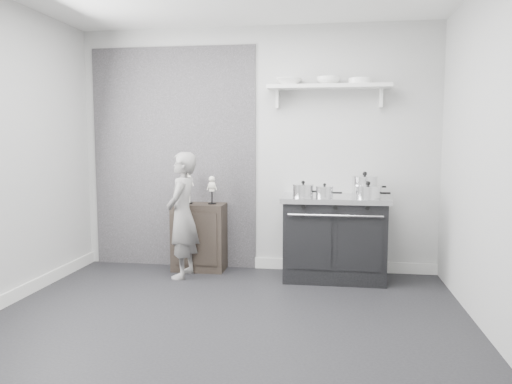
% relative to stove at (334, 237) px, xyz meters
% --- Properties ---
extents(ground, '(4.00, 4.00, 0.00)m').
position_rel_stove_xyz_m(ground, '(-0.88, -1.48, -0.44)').
color(ground, black).
rests_on(ground, ground).
extents(room_shell, '(4.02, 3.62, 2.71)m').
position_rel_stove_xyz_m(room_shell, '(-0.97, -1.33, 1.20)').
color(room_shell, '#A9A9A6').
rests_on(room_shell, ground).
extents(wall_shelf, '(1.30, 0.26, 0.24)m').
position_rel_stove_xyz_m(wall_shelf, '(-0.08, 0.20, 1.57)').
color(wall_shelf, silver).
rests_on(wall_shelf, room_shell).
extents(stove, '(1.09, 0.68, 0.88)m').
position_rel_stove_xyz_m(stove, '(0.00, 0.00, 0.00)').
color(stove, black).
rests_on(stove, ground).
extents(side_cabinet, '(0.58, 0.34, 0.75)m').
position_rel_stove_xyz_m(side_cabinet, '(-1.49, 0.13, -0.07)').
color(side_cabinet, black).
rests_on(side_cabinet, ground).
extents(child, '(0.34, 0.50, 1.33)m').
position_rel_stove_xyz_m(child, '(-1.59, -0.18, 0.22)').
color(child, slate).
rests_on(child, ground).
extents(pot_front_left, '(0.31, 0.22, 0.17)m').
position_rel_stove_xyz_m(pot_front_left, '(-0.32, -0.11, 0.50)').
color(pot_front_left, silver).
rests_on(pot_front_left, stove).
extents(pot_back_right, '(0.36, 0.27, 0.25)m').
position_rel_stove_xyz_m(pot_back_right, '(0.31, 0.10, 0.54)').
color(pot_back_right, silver).
rests_on(pot_back_right, stove).
extents(pot_front_right, '(0.35, 0.27, 0.17)m').
position_rel_stove_xyz_m(pot_front_right, '(0.32, -0.16, 0.50)').
color(pot_front_right, silver).
rests_on(pot_front_right, stove).
extents(pot_front_center, '(0.27, 0.18, 0.15)m').
position_rel_stove_xyz_m(pot_front_center, '(-0.11, -0.13, 0.49)').
color(pot_front_center, silver).
rests_on(pot_front_center, stove).
extents(skeleton_full, '(0.13, 0.08, 0.46)m').
position_rel_stove_xyz_m(skeleton_full, '(-1.62, 0.13, 0.54)').
color(skeleton_full, silver).
rests_on(skeleton_full, side_cabinet).
extents(skeleton_torso, '(0.10, 0.06, 0.36)m').
position_rel_stove_xyz_m(skeleton_torso, '(-1.34, 0.13, 0.49)').
color(skeleton_torso, silver).
rests_on(skeleton_torso, side_cabinet).
extents(bowl_large, '(0.29, 0.29, 0.07)m').
position_rel_stove_xyz_m(bowl_large, '(-0.50, 0.19, 1.63)').
color(bowl_large, white).
rests_on(bowl_large, wall_shelf).
extents(bowl_small, '(0.25, 0.25, 0.08)m').
position_rel_stove_xyz_m(bowl_small, '(-0.08, 0.19, 1.64)').
color(bowl_small, white).
rests_on(bowl_small, wall_shelf).
extents(plate_stack, '(0.25, 0.25, 0.06)m').
position_rel_stove_xyz_m(plate_stack, '(0.25, 0.19, 1.63)').
color(plate_stack, white).
rests_on(plate_stack, wall_shelf).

